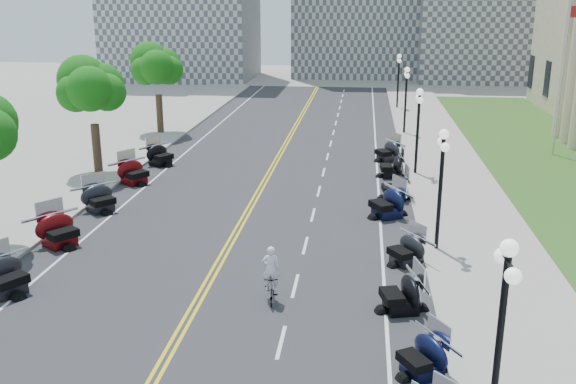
{
  "coord_description": "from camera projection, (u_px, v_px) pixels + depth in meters",
  "views": [
    {
      "loc": [
        5.42,
        -21.1,
        9.95
      ],
      "look_at": [
        2.34,
        5.09,
        2.0
      ],
      "focal_mm": 40.0,
      "sensor_mm": 36.0,
      "label": 1
    }
  ],
  "objects": [
    {
      "name": "lane_dash_10",
      "position": [
        324.0,
        172.0,
        38.39
      ],
      "size": [
        0.12,
        2.0,
        0.0
      ],
      "primitive_type": "cube",
      "color": "white",
      "rests_on": "road"
    },
    {
      "name": "motorcycle_s_6",
      "position": [
        59.0,
        229.0,
        26.74
      ],
      "size": [
        3.05,
        3.05,
        1.53
      ],
      "primitive_type": null,
      "rotation": [
        0.0,
        0.0,
        0.95
      ],
      "color": "#590A0C",
      "rests_on": "road"
    },
    {
      "name": "street_lamp_5",
      "position": [
        398.0,
        81.0,
        59.86
      ],
      "size": [
        0.5,
        1.2,
        4.9
      ],
      "primitive_type": null,
      "color": "black",
      "rests_on": "sidewalk_north"
    },
    {
      "name": "lane_dash_19",
      "position": [
        344.0,
        91.0,
        72.62
      ],
      "size": [
        0.12,
        2.0,
        0.0
      ],
      "primitive_type": "cube",
      "color": "white",
      "rests_on": "road"
    },
    {
      "name": "lane_dash_16",
      "position": [
        340.0,
        108.0,
        61.21
      ],
      "size": [
        0.12,
        2.0,
        0.0
      ],
      "primitive_type": "cube",
      "color": "white",
      "rests_on": "road"
    },
    {
      "name": "motorcycle_s_9",
      "position": [
        160.0,
        154.0,
        39.8
      ],
      "size": [
        2.83,
        2.83,
        1.44
      ],
      "primitive_type": null,
      "rotation": [
        0.0,
        0.0,
        1.02
      ],
      "color": "black",
      "rests_on": "road"
    },
    {
      "name": "lane_dash_17",
      "position": [
        341.0,
        101.0,
        65.02
      ],
      "size": [
        0.12,
        2.0,
        0.0
      ],
      "primitive_type": "cube",
      "color": "white",
      "rests_on": "road"
    },
    {
      "name": "cyclist_rider",
      "position": [
        271.0,
        251.0,
        21.56
      ],
      "size": [
        0.6,
        0.39,
        1.64
      ],
      "primitive_type": "imported",
      "rotation": [
        0.0,
        0.0,
        3.14
      ],
      "color": "white",
      "rests_on": "bicycle"
    },
    {
      "name": "lane_dash_8",
      "position": [
        313.0,
        215.0,
        30.79
      ],
      "size": [
        0.12,
        2.0,
        0.0
      ],
      "primitive_type": "cube",
      "color": "white",
      "rests_on": "road"
    },
    {
      "name": "motorcycle_n_8",
      "position": [
        395.0,
        186.0,
        33.04
      ],
      "size": [
        2.28,
        2.28,
        1.43
      ],
      "primitive_type": null,
      "rotation": [
        0.0,
        0.0,
        -1.44
      ],
      "color": "black",
      "rests_on": "road"
    },
    {
      "name": "lane_dash_13",
      "position": [
        333.0,
        132.0,
        49.8
      ],
      "size": [
        0.12,
        2.0,
        0.0
      ],
      "primitive_type": "cube",
      "color": "white",
      "rests_on": "road"
    },
    {
      "name": "motorcycle_s_5",
      "position": [
        5.0,
        274.0,
        22.37
      ],
      "size": [
        2.88,
        2.88,
        1.47
      ],
      "primitive_type": null,
      "rotation": [
        0.0,
        0.0,
        1.03
      ],
      "color": "black",
      "rests_on": "road"
    },
    {
      "name": "street_lamp_4",
      "position": [
        406.0,
        100.0,
        48.45
      ],
      "size": [
        0.5,
        1.2,
        4.9
      ],
      "primitive_type": null,
      "color": "black",
      "rests_on": "sidewalk_north"
    },
    {
      "name": "motorcycle_s_8",
      "position": [
        134.0,
        171.0,
        35.78
      ],
      "size": [
        2.98,
        2.98,
        1.5
      ],
      "primitive_type": null,
      "rotation": [
        0.0,
        0.0,
        0.97
      ],
      "color": "#590A0C",
      "rests_on": "road"
    },
    {
      "name": "centerline_yellow_a",
      "position": [
        252.0,
        200.0,
        33.06
      ],
      "size": [
        0.12,
        90.0,
        0.0
      ],
      "primitive_type": "cube",
      "color": "yellow",
      "rests_on": "road"
    },
    {
      "name": "lane_dash_11",
      "position": [
        327.0,
        157.0,
        42.2
      ],
      "size": [
        0.12,
        2.0,
        0.0
      ],
      "primitive_type": "cube",
      "color": "white",
      "rests_on": "road"
    },
    {
      "name": "motorcycle_n_9",
      "position": [
        392.0,
        165.0,
        37.11
      ],
      "size": [
        2.24,
        2.24,
        1.45
      ],
      "primitive_type": null,
      "rotation": [
        0.0,
        0.0,
        -1.49
      ],
      "color": "black",
      "rests_on": "road"
    },
    {
      "name": "lane_dash_5",
      "position": [
        281.0,
        342.0,
        19.38
      ],
      "size": [
        0.12,
        2.0,
        0.0
      ],
      "primitive_type": "cube",
      "color": "white",
      "rests_on": "road"
    },
    {
      "name": "road",
      "position": [
        254.0,
        200.0,
        33.05
      ],
      "size": [
        16.0,
        90.0,
        0.01
      ],
      "primitive_type": "cube",
      "color": "#333335",
      "rests_on": "ground"
    },
    {
      "name": "tree_3",
      "position": [
        92.0,
        94.0,
        36.6
      ],
      "size": [
        4.8,
        4.8,
        9.2
      ],
      "primitive_type": null,
      "color": "#235619",
      "rests_on": "sidewalk_south"
    },
    {
      "name": "lane_dash_15",
      "position": [
        338.0,
        115.0,
        57.41
      ],
      "size": [
        0.12,
        2.0,
        0.0
      ],
      "primitive_type": "cube",
      "color": "white",
      "rests_on": "road"
    },
    {
      "name": "centerline_yellow_b",
      "position": [
        256.0,
        200.0,
        33.03
      ],
      "size": [
        0.12,
        90.0,
        0.0
      ],
      "primitive_type": "cube",
      "color": "yellow",
      "rests_on": "road"
    },
    {
      "name": "sidewalk_south",
      "position": [
        60.0,
        192.0,
        34.2
      ],
      "size": [
        5.0,
        90.0,
        0.15
      ],
      "primitive_type": "cube",
      "color": "#9E9991",
      "rests_on": "ground"
    },
    {
      "name": "motorcycle_n_4",
      "position": [
        423.0,
        355.0,
        17.53
      ],
      "size": [
        2.45,
        2.45,
        1.25
      ],
      "primitive_type": null,
      "rotation": [
        0.0,
        0.0,
        -1.02
      ],
      "color": "black",
      "rests_on": "road"
    },
    {
      "name": "lane_dash_6",
      "position": [
        295.0,
        286.0,
        23.18
      ],
      "size": [
        0.12,
        2.0,
        0.0
      ],
      "primitive_type": "cube",
      "color": "white",
      "rests_on": "road"
    },
    {
      "name": "lane_dash_18",
      "position": [
        343.0,
        96.0,
        68.82
      ],
      "size": [
        0.12,
        2.0,
        0.0
      ],
      "primitive_type": "cube",
      "color": "white",
      "rests_on": "road"
    },
    {
      "name": "ground",
      "position": [
        209.0,
        282.0,
        23.54
      ],
      "size": [
        160.0,
        160.0,
        0.0
      ],
      "primitive_type": "plane",
      "color": "gray"
    },
    {
      "name": "lane_dash_14",
      "position": [
        336.0,
        123.0,
        53.61
      ],
      "size": [
        0.12,
        2.0,
        0.0
      ],
      "primitive_type": "cube",
      "color": "white",
      "rests_on": "road"
    },
    {
      "name": "street_lamp_2",
      "position": [
        440.0,
        191.0,
        25.63
      ],
      "size": [
        0.5,
        1.2,
        4.9
      ],
      "primitive_type": null,
      "color": "black",
      "rests_on": "sidewalk_north"
    },
    {
      "name": "motorcycle_n_7",
      "position": [
        387.0,
        202.0,
        30.3
      ],
      "size": [
        3.01,
        3.01,
        1.55
      ],
      "primitive_type": null,
      "rotation": [
        0.0,
        0.0,
        -1.06
      ],
      "color": "black",
      "rests_on": "road"
    },
    {
      "name": "edge_line_north",
      "position": [
        379.0,
        205.0,
        32.33
      ],
      "size": [
        0.12,
        90.0,
        0.0
      ],
      "primitive_type": "cube",
      "color": "white",
      "rests_on": "road"
    },
    {
      "name": "street_lamp_3",
      "position": [
        418.0,
        132.0,
        37.04
      ],
      "size": [
        0.5,
        1.2,
        4.9
      ],
      "primitive_type": null,
      "color": "black",
      "rests_on": "sidewalk_north"
    },
    {
      "name": "tree_4",
      "position": [
        157.0,
        71.0,
        48.01
      ],
      "size": [
        4.8,
        4.8,
        9.2
      ],
      "primitive_type": null,
      "color": "#235619",
      "rests_on": "sidewalk_south"
    },
    {
      "name": "sidewalk_north",
      "position": [
        462.0,
        206.0,
        31.85
      ],
      "size": [
        5.0,
        90.0,
        0.15
      ],
      "primitive_type": "cube",
      "color": "#9E9991",
      "rests_on": "ground"
    },
    {
      "name": "motorcycle_n_10",
      "position": [
        388.0,
        150.0,
        40.89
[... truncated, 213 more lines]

